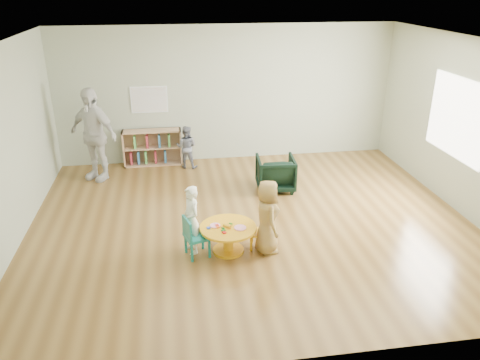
{
  "coord_description": "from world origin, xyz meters",
  "views": [
    {
      "loc": [
        -1.19,
        -6.56,
        3.6
      ],
      "look_at": [
        -0.23,
        -0.3,
        0.88
      ],
      "focal_mm": 35.0,
      "sensor_mm": 36.0,
      "label": 1
    }
  ],
  "objects_px": {
    "activity_table": "(228,234)",
    "armchair": "(276,173)",
    "kid_chair_left": "(194,236)",
    "kid_chair_right": "(262,232)",
    "toddler": "(187,147)",
    "bookshelf": "(152,147)",
    "child_right": "(267,217)",
    "child_left": "(191,220)",
    "adult_caretaker": "(93,134)"
  },
  "relations": [
    {
      "from": "kid_chair_left",
      "to": "kid_chair_right",
      "type": "bearing_deg",
      "value": 77.66
    },
    {
      "from": "kid_chair_left",
      "to": "armchair",
      "type": "xyz_separation_m",
      "value": [
        1.63,
        2.07,
        -0.01
      ]
    },
    {
      "from": "child_left",
      "to": "adult_caretaker",
      "type": "distance_m",
      "value": 3.44
    },
    {
      "from": "child_right",
      "to": "adult_caretaker",
      "type": "bearing_deg",
      "value": 36.02
    },
    {
      "from": "activity_table",
      "to": "bookshelf",
      "type": "relative_size",
      "value": 0.67
    },
    {
      "from": "armchair",
      "to": "child_right",
      "type": "distance_m",
      "value": 2.19
    },
    {
      "from": "armchair",
      "to": "bookshelf",
      "type": "bearing_deg",
      "value": -31.97
    },
    {
      "from": "bookshelf",
      "to": "armchair",
      "type": "xyz_separation_m",
      "value": [
        2.27,
        -1.65,
        -0.05
      ]
    },
    {
      "from": "activity_table",
      "to": "bookshelf",
      "type": "height_order",
      "value": "bookshelf"
    },
    {
      "from": "activity_table",
      "to": "kid_chair_left",
      "type": "bearing_deg",
      "value": -174.49
    },
    {
      "from": "kid_chair_right",
      "to": "child_right",
      "type": "relative_size",
      "value": 0.45
    },
    {
      "from": "toddler",
      "to": "kid_chair_left",
      "type": "bearing_deg",
      "value": 106.67
    },
    {
      "from": "activity_table",
      "to": "adult_caretaker",
      "type": "bearing_deg",
      "value": 125.46
    },
    {
      "from": "kid_chair_right",
      "to": "child_left",
      "type": "bearing_deg",
      "value": 101.74
    },
    {
      "from": "kid_chair_left",
      "to": "child_left",
      "type": "xyz_separation_m",
      "value": [
        -0.02,
        0.13,
        0.18
      ]
    },
    {
      "from": "armchair",
      "to": "child_left",
      "type": "relative_size",
      "value": 0.69
    },
    {
      "from": "child_left",
      "to": "child_right",
      "type": "relative_size",
      "value": 0.92
    },
    {
      "from": "activity_table",
      "to": "armchair",
      "type": "height_order",
      "value": "armchair"
    },
    {
      "from": "kid_chair_right",
      "to": "kid_chair_left",
      "type": "bearing_deg",
      "value": 109.35
    },
    {
      "from": "kid_chair_right",
      "to": "toddler",
      "type": "distance_m",
      "value": 3.48
    },
    {
      "from": "child_left",
      "to": "kid_chair_left",
      "type": "bearing_deg",
      "value": -9.48
    },
    {
      "from": "toddler",
      "to": "child_left",
      "type": "bearing_deg",
      "value": 106.24
    },
    {
      "from": "bookshelf",
      "to": "child_left",
      "type": "relative_size",
      "value": 1.19
    },
    {
      "from": "bookshelf",
      "to": "toddler",
      "type": "distance_m",
      "value": 0.78
    },
    {
      "from": "child_right",
      "to": "kid_chair_right",
      "type": "bearing_deg",
      "value": 27.51
    },
    {
      "from": "bookshelf",
      "to": "toddler",
      "type": "xyz_separation_m",
      "value": [
        0.71,
        -0.31,
        0.08
      ]
    },
    {
      "from": "bookshelf",
      "to": "child_left",
      "type": "distance_m",
      "value": 3.66
    },
    {
      "from": "bookshelf",
      "to": "activity_table",
      "type": "bearing_deg",
      "value": -72.93
    },
    {
      "from": "kid_chair_right",
      "to": "toddler",
      "type": "bearing_deg",
      "value": 30.18
    },
    {
      "from": "child_right",
      "to": "toddler",
      "type": "bearing_deg",
      "value": 10.63
    },
    {
      "from": "kid_chair_right",
      "to": "child_left",
      "type": "xyz_separation_m",
      "value": [
        -0.99,
        0.06,
        0.24
      ]
    },
    {
      "from": "activity_table",
      "to": "armchair",
      "type": "xyz_separation_m",
      "value": [
        1.14,
        2.03,
        0.04
      ]
    },
    {
      "from": "kid_chair_right",
      "to": "child_left",
      "type": "distance_m",
      "value": 1.02
    },
    {
      "from": "bookshelf",
      "to": "adult_caretaker",
      "type": "distance_m",
      "value": 1.33
    },
    {
      "from": "toddler",
      "to": "adult_caretaker",
      "type": "bearing_deg",
      "value": 27.98
    },
    {
      "from": "toddler",
      "to": "adult_caretaker",
      "type": "height_order",
      "value": "adult_caretaker"
    },
    {
      "from": "bookshelf",
      "to": "child_left",
      "type": "xyz_separation_m",
      "value": [
        0.62,
        -3.6,
        0.14
      ]
    },
    {
      "from": "activity_table",
      "to": "armchair",
      "type": "relative_size",
      "value": 1.15
    },
    {
      "from": "kid_chair_left",
      "to": "kid_chair_right",
      "type": "relative_size",
      "value": 1.22
    },
    {
      "from": "kid_chair_left",
      "to": "activity_table",
      "type": "bearing_deg",
      "value": 78.81
    },
    {
      "from": "activity_table",
      "to": "kid_chair_right",
      "type": "distance_m",
      "value": 0.49
    },
    {
      "from": "kid_chair_left",
      "to": "kid_chair_right",
      "type": "distance_m",
      "value": 0.98
    },
    {
      "from": "kid_chair_left",
      "to": "child_right",
      "type": "bearing_deg",
      "value": 72.35
    },
    {
      "from": "kid_chair_right",
      "to": "bookshelf",
      "type": "xyz_separation_m",
      "value": [
        -1.62,
        3.66,
        0.1
      ]
    },
    {
      "from": "kid_chair_left",
      "to": "bookshelf",
      "type": "height_order",
      "value": "bookshelf"
    },
    {
      "from": "armchair",
      "to": "adult_caretaker",
      "type": "distance_m",
      "value": 3.53
    },
    {
      "from": "bookshelf",
      "to": "adult_caretaker",
      "type": "bearing_deg",
      "value": -149.22
    },
    {
      "from": "activity_table",
      "to": "child_left",
      "type": "relative_size",
      "value": 0.8
    },
    {
      "from": "kid_chair_right",
      "to": "activity_table",
      "type": "bearing_deg",
      "value": 108.2
    },
    {
      "from": "kid_chair_left",
      "to": "toddler",
      "type": "height_order",
      "value": "toddler"
    }
  ]
}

